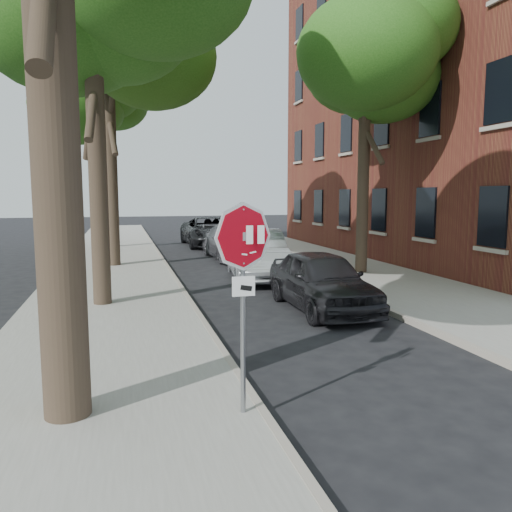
{
  "coord_description": "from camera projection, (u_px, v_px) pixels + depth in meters",
  "views": [
    {
      "loc": [
        -2.1,
        -5.76,
        2.82
      ],
      "look_at": [
        -0.48,
        0.21,
        2.05
      ],
      "focal_mm": 35.0,
      "sensor_mm": 36.0,
      "label": 1
    }
  ],
  "objects": [
    {
      "name": "sidewalk_right",
      "position": [
        337.0,
        265.0,
        19.46
      ],
      "size": [
        4.0,
        55.0,
        0.12
      ],
      "primitive_type": "cube",
      "color": "gray",
      "rests_on": "ground"
    },
    {
      "name": "sidewalk_left",
      "position": [
        111.0,
        274.0,
        17.25
      ],
      "size": [
        4.0,
        55.0,
        0.12
      ],
      "primitive_type": "cube",
      "color": "gray",
      "rests_on": "ground"
    },
    {
      "name": "car_a",
      "position": [
        322.0,
        280.0,
        12.19
      ],
      "size": [
        1.73,
        4.27,
        1.45
      ],
      "primitive_type": "imported",
      "rotation": [
        0.0,
        0.0,
        -0.0
      ],
      "color": "black",
      "rests_on": "ground"
    },
    {
      "name": "car_c",
      "position": [
        232.0,
        242.0,
        21.9
      ],
      "size": [
        2.15,
        5.02,
        1.44
      ],
      "primitive_type": "imported",
      "rotation": [
        0.0,
        0.0,
        0.03
      ],
      "color": "#515056",
      "rests_on": "ground"
    },
    {
      "name": "tree_mid_b",
      "position": [
        106.0,
        53.0,
        18.33
      ],
      "size": [
        5.88,
        5.46,
        10.36
      ],
      "color": "black",
      "rests_on": "sidewalk_left"
    },
    {
      "name": "car_d",
      "position": [
        210.0,
        232.0,
        27.29
      ],
      "size": [
        2.65,
        5.72,
        1.59
      ],
      "primitive_type": "imported",
      "rotation": [
        0.0,
        0.0,
        0.0
      ],
      "color": "black",
      "rests_on": "ground"
    },
    {
      "name": "curb_right",
      "position": [
        287.0,
        267.0,
        18.92
      ],
      "size": [
        0.12,
        55.0,
        0.13
      ],
      "primitive_type": "cube",
      "color": "#9E9384",
      "rests_on": "ground"
    },
    {
      "name": "apartment_building",
      "position": [
        485.0,
        87.0,
        22.51
      ],
      "size": [
        12.2,
        20.2,
        15.3
      ],
      "color": "maroon",
      "rests_on": "ground"
    },
    {
      "name": "tree_far",
      "position": [
        104.0,
        106.0,
        25.04
      ],
      "size": [
        5.29,
        4.91,
        9.33
      ],
      "color": "black",
      "rests_on": "sidewalk_left"
    },
    {
      "name": "curb_left",
      "position": [
        170.0,
        272.0,
        17.78
      ],
      "size": [
        0.12,
        55.0,
        0.13
      ],
      "primitive_type": "cube",
      "color": "#9E9384",
      "rests_on": "ground"
    },
    {
      "name": "tree_right",
      "position": [
        364.0,
        63.0,
        16.76
      ],
      "size": [
        5.29,
        4.91,
        9.33
      ],
      "color": "black",
      "rests_on": "sidewalk_right"
    },
    {
      "name": "car_b",
      "position": [
        257.0,
        254.0,
        16.79
      ],
      "size": [
        2.32,
        5.1,
        1.62
      ],
      "primitive_type": "imported",
      "rotation": [
        0.0,
        0.0,
        -0.13
      ],
      "color": "#B2B7BB",
      "rests_on": "ground"
    },
    {
      "name": "stop_sign",
      "position": [
        243.0,
        267.0,
        5.97
      ],
      "size": [
        0.76,
        0.34,
        2.61
      ],
      "color": "gray",
      "rests_on": "sidewalk_left"
    },
    {
      "name": "ground",
      "position": [
        296.0,
        415.0,
        6.41
      ],
      "size": [
        120.0,
        120.0,
        0.0
      ],
      "primitive_type": "plane",
      "color": "black",
      "rests_on": "ground"
    }
  ]
}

